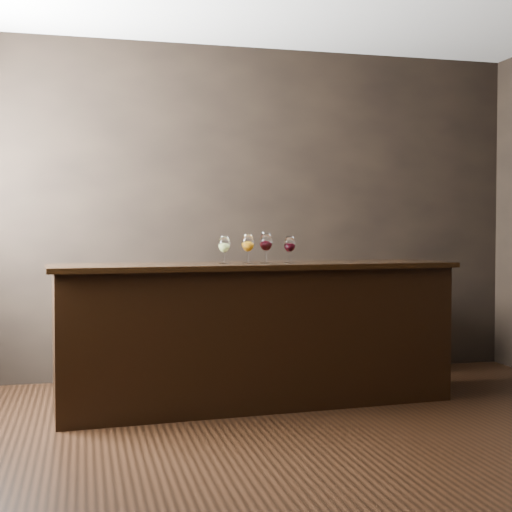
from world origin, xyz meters
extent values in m
plane|color=black|center=(0.00, 0.00, 0.00)|extent=(5.00, 5.00, 0.00)
cube|color=black|center=(0.00, 2.25, 1.40)|extent=(5.00, 0.02, 2.80)
cube|color=black|center=(-0.08, 1.16, 0.48)|extent=(2.80, 0.77, 0.97)
cube|color=black|center=(-0.08, 1.16, 0.99)|extent=(2.90, 0.84, 0.04)
cube|color=black|center=(0.06, 2.03, 0.39)|extent=(2.15, 0.40, 0.77)
cylinder|color=white|center=(-0.32, 1.14, 1.01)|extent=(0.07, 0.07, 0.00)
cylinder|color=white|center=(-0.32, 1.14, 1.05)|extent=(0.01, 0.01, 0.07)
ellipsoid|color=white|center=(-0.32, 1.14, 1.14)|extent=(0.08, 0.08, 0.12)
cylinder|color=white|center=(-0.32, 1.14, 1.19)|extent=(0.06, 0.06, 0.01)
ellipsoid|color=#C4D46C|center=(-0.32, 1.14, 1.12)|extent=(0.07, 0.07, 0.05)
cylinder|color=white|center=(-0.15, 1.14, 1.01)|extent=(0.07, 0.07, 0.00)
cylinder|color=white|center=(-0.15, 1.14, 1.05)|extent=(0.01, 0.01, 0.08)
ellipsoid|color=white|center=(-0.15, 1.14, 1.15)|extent=(0.09, 0.09, 0.12)
cylinder|color=white|center=(-0.15, 1.14, 1.21)|extent=(0.07, 0.07, 0.01)
ellipsoid|color=orange|center=(-0.15, 1.14, 1.13)|extent=(0.07, 0.07, 0.06)
cylinder|color=white|center=(-0.02, 1.15, 1.01)|extent=(0.08, 0.08, 0.00)
cylinder|color=white|center=(-0.02, 1.15, 1.05)|extent=(0.01, 0.01, 0.08)
ellipsoid|color=white|center=(-0.02, 1.15, 1.16)|extent=(0.09, 0.09, 0.13)
cylinder|color=white|center=(-0.02, 1.15, 1.21)|extent=(0.07, 0.07, 0.01)
ellipsoid|color=black|center=(-0.02, 1.15, 1.14)|extent=(0.07, 0.07, 0.06)
cylinder|color=white|center=(0.16, 1.14, 1.01)|extent=(0.07, 0.07, 0.00)
cylinder|color=white|center=(0.16, 1.14, 1.05)|extent=(0.01, 0.01, 0.07)
ellipsoid|color=white|center=(0.16, 1.14, 1.14)|extent=(0.08, 0.08, 0.12)
cylinder|color=white|center=(0.16, 1.14, 1.19)|extent=(0.06, 0.06, 0.01)
ellipsoid|color=black|center=(0.16, 1.14, 1.12)|extent=(0.06, 0.06, 0.05)
camera|label=1|loc=(-1.27, -3.71, 1.23)|focal=50.00mm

